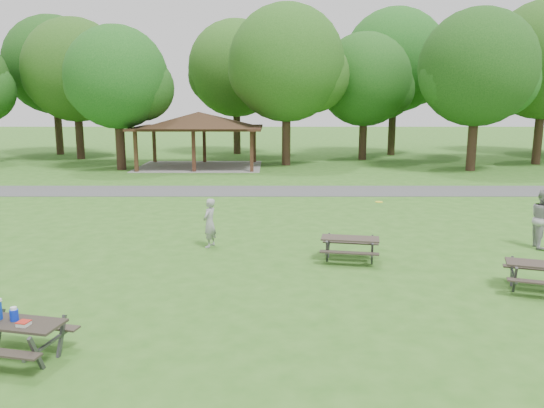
{
  "coord_description": "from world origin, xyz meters",
  "views": [
    {
      "loc": [
        1.0,
        -12.49,
        4.54
      ],
      "look_at": [
        1.0,
        4.0,
        1.3
      ],
      "focal_mm": 35.0,
      "sensor_mm": 36.0,
      "label": 1
    }
  ],
  "objects": [
    {
      "name": "frisbee_catcher",
      "position": [
        9.43,
        3.54,
        0.93
      ],
      "size": [
        0.83,
        1.0,
        1.85
      ],
      "primitive_type": "imported",
      "rotation": [
        0.0,
        0.0,
        1.42
      ],
      "color": "#9C9C9F",
      "rests_on": "ground"
    },
    {
      "name": "frisbee_thrower",
      "position": [
        -0.95,
        3.61,
        0.77
      ],
      "size": [
        0.55,
        0.66,
        1.55
      ],
      "primitive_type": "imported",
      "rotation": [
        0.0,
        0.0,
        -1.95
      ],
      "color": "#939395",
      "rests_on": "ground"
    },
    {
      "name": "frisbee_in_flight",
      "position": [
        4.31,
        3.57,
        1.45
      ],
      "size": [
        0.27,
        0.27,
        0.02
      ],
      "color": "yellow",
      "rests_on": "ground"
    },
    {
      "name": "picnic_table_near",
      "position": [
        -3.69,
        -3.74,
        0.67
      ],
      "size": [
        1.94,
        1.69,
        1.17
      ],
      "color": "black",
      "rests_on": "ground"
    },
    {
      "name": "picnic_table_middle",
      "position": [
        3.23,
        2.14,
        0.52
      ],
      "size": [
        1.84,
        1.58,
        0.71
      ],
      "color": "#322B24",
      "rests_on": "ground"
    },
    {
      "name": "tree_row_f",
      "position": [
        8.09,
        28.53,
        5.84
      ],
      "size": [
        7.35,
        7.0,
        9.55
      ],
      "color": "black",
      "rests_on": "ground"
    },
    {
      "name": "tree_row_g",
      "position": [
        14.09,
        22.03,
        6.33
      ],
      "size": [
        7.77,
        7.4,
        10.25
      ],
      "color": "black",
      "rests_on": "ground"
    },
    {
      "name": "tree_row_e",
      "position": [
        2.1,
        25.03,
        6.78
      ],
      "size": [
        8.4,
        8.0,
        11.02
      ],
      "color": "#321F16",
      "rests_on": "ground"
    },
    {
      "name": "ground",
      "position": [
        0.0,
        0.0,
        0.0
      ],
      "size": [
        160.0,
        160.0,
        0.0
      ],
      "primitive_type": "plane",
      "color": "#31661D",
      "rests_on": "ground"
    },
    {
      "name": "asphalt_path",
      "position": [
        0.0,
        14.0,
        0.01
      ],
      "size": [
        120.0,
        3.2,
        0.02
      ],
      "primitive_type": "cube",
      "color": "#464649",
      "rests_on": "ground"
    },
    {
      "name": "pavilion",
      "position": [
        -4.0,
        24.0,
        3.06
      ],
      "size": [
        8.6,
        7.01,
        3.76
      ],
      "color": "#372214",
      "rests_on": "ground"
    },
    {
      "name": "picnic_table_far",
      "position": [
        7.5,
        -0.37,
        0.54
      ],
      "size": [
        2.02,
        1.81,
        0.73
      ],
      "color": "#2D2520",
      "rests_on": "ground"
    },
    {
      "name": "tree_deep_c",
      "position": [
        11.1,
        32.03,
        7.44
      ],
      "size": [
        8.82,
        8.4,
        11.9
      ],
      "color": "black",
      "rests_on": "ground"
    },
    {
      "name": "tree_deep_b",
      "position": [
        -1.9,
        33.03,
        6.89
      ],
      "size": [
        8.4,
        8.0,
        11.13
      ],
      "color": "black",
      "rests_on": "ground"
    },
    {
      "name": "tree_row_c",
      "position": [
        -13.9,
        29.03,
        6.54
      ],
      "size": [
        8.19,
        7.8,
        10.67
      ],
      "color": "black",
      "rests_on": "ground"
    },
    {
      "name": "tree_row_d",
      "position": [
        -8.92,
        22.53,
        5.77
      ],
      "size": [
        6.93,
        6.6,
        9.27
      ],
      "color": "black",
      "rests_on": "ground"
    },
    {
      "name": "tree_deep_a",
      "position": [
        -16.9,
        32.53,
        7.13
      ],
      "size": [
        8.4,
        8.0,
        11.38
      ],
      "color": "black",
      "rests_on": "ground"
    }
  ]
}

